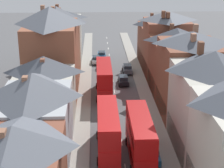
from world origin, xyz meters
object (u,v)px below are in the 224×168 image
(double_decker_bus_lead, at_px, (104,79))
(car_far_grey, at_px, (151,153))
(double_decker_bus_mid_street, at_px, (140,137))
(car_parked_left_a, at_px, (96,60))
(car_parked_left_b, at_px, (123,80))
(car_parked_right_a, at_px, (127,69))
(double_decker_bus_far_approaching, at_px, (108,131))
(car_mid_black, at_px, (102,64))
(car_near_silver, at_px, (102,55))

(double_decker_bus_lead, height_order, car_far_grey, double_decker_bus_lead)
(double_decker_bus_mid_street, relative_size, car_parked_left_a, 2.71)
(car_parked_left_b, bearing_deg, car_parked_right_a, 79.13)
(car_far_grey, bearing_deg, double_decker_bus_far_approaching, 157.85)
(double_decker_bus_mid_street, bearing_deg, car_parked_right_a, 87.69)
(double_decker_bus_mid_street, bearing_deg, car_far_grey, -7.55)
(car_parked_right_a, bearing_deg, double_decker_bus_mid_street, -92.31)
(double_decker_bus_mid_street, xyz_separation_m, car_parked_left_a, (-4.89, 39.46, -2.01))
(double_decker_bus_lead, height_order, double_decker_bus_mid_street, same)
(car_parked_right_a, relative_size, car_far_grey, 0.95)
(car_parked_left_b, bearing_deg, double_decker_bus_mid_street, -90.02)
(car_mid_black, bearing_deg, double_decker_bus_far_approaching, -90.02)
(double_decker_bus_mid_street, relative_size, car_mid_black, 2.77)
(car_parked_right_a, distance_m, car_mid_black, 6.02)
(double_decker_bus_far_approaching, xyz_separation_m, car_parked_left_a, (-1.29, 37.64, -2.01))
(car_parked_right_a, relative_size, car_mid_black, 1.11)
(car_near_silver, bearing_deg, double_decker_bus_mid_street, -85.24)
(double_decker_bus_mid_street, distance_m, car_parked_left_a, 39.82)
(double_decker_bus_far_approaching, relative_size, car_parked_right_a, 2.50)
(car_parked_left_b, bearing_deg, car_far_grey, -87.13)
(double_decker_bus_mid_street, bearing_deg, double_decker_bus_far_approaching, 153.12)
(car_mid_black, bearing_deg, car_far_grey, -82.29)
(double_decker_bus_mid_street, relative_size, car_far_grey, 2.38)
(double_decker_bus_lead, bearing_deg, car_near_silver, 89.98)
(car_parked_right_a, height_order, car_mid_black, car_parked_right_a)
(double_decker_bus_lead, height_order, car_parked_left_a, double_decker_bus_lead)
(car_parked_left_a, relative_size, car_parked_left_b, 0.97)
(car_mid_black, bearing_deg, car_parked_left_a, 110.67)
(double_decker_bus_lead, distance_m, double_decker_bus_far_approaching, 18.56)
(car_mid_black, height_order, car_far_grey, car_far_grey)
(double_decker_bus_far_approaching, distance_m, car_parked_left_b, 24.27)
(double_decker_bus_mid_street, distance_m, car_far_grey, 2.38)
(car_parked_left_a, height_order, car_mid_black, car_parked_left_a)
(double_decker_bus_lead, bearing_deg, car_mid_black, 89.97)
(double_decker_bus_far_approaching, bearing_deg, double_decker_bus_mid_street, -26.88)
(car_near_silver, height_order, car_parked_left_a, car_near_silver)
(double_decker_bus_far_approaching, relative_size, car_parked_left_a, 2.71)
(double_decker_bus_far_approaching, xyz_separation_m, car_near_silver, (0.01, 41.34, -2.00))
(car_near_silver, xyz_separation_m, car_far_grey, (4.90, -43.33, 0.02))
(double_decker_bus_mid_street, distance_m, car_near_silver, 43.35)
(car_parked_left_b, distance_m, car_far_grey, 25.95)
(car_mid_black, relative_size, car_parked_left_b, 0.95)
(double_decker_bus_lead, bearing_deg, car_parked_left_a, 93.87)
(double_decker_bus_mid_street, bearing_deg, car_mid_black, 95.69)
(car_parked_left_a, bearing_deg, car_far_grey, -81.11)
(car_far_grey, bearing_deg, double_decker_bus_mid_street, 172.45)
(car_parked_left_a, xyz_separation_m, car_parked_left_b, (4.90, -13.72, 0.03))
(car_parked_left_b, bearing_deg, car_near_silver, 101.68)
(double_decker_bus_mid_street, bearing_deg, car_parked_left_b, 89.98)
(double_decker_bus_far_approaching, distance_m, car_parked_right_a, 31.14)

